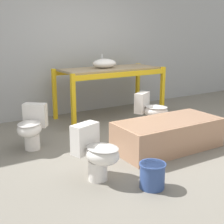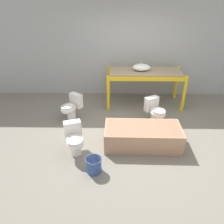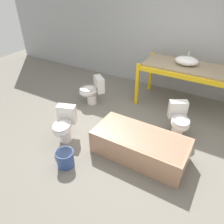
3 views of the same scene
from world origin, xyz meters
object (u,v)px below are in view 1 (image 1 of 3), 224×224
(bathtub_main, at_px, (168,132))
(toilet_extra, at_px, (97,152))
(sink_basin, at_px, (105,63))
(toilet_far, at_px, (151,111))
(toilet_near, at_px, (32,127))
(bucket_white, at_px, (152,175))

(bathtub_main, bearing_deg, toilet_extra, -166.44)
(sink_basin, relative_size, bathtub_main, 0.30)
(sink_basin, bearing_deg, toilet_extra, -122.92)
(sink_basin, distance_m, toilet_far, 1.35)
(sink_basin, relative_size, toilet_near, 0.75)
(toilet_extra, bearing_deg, sink_basin, 38.91)
(toilet_near, xyz_separation_m, bucket_white, (0.71, -1.82, -0.18))
(toilet_far, xyz_separation_m, bucket_white, (-1.33, -1.65, -0.18))
(bucket_white, bearing_deg, toilet_extra, 129.80)
(bathtub_main, distance_m, bucket_white, 1.23)
(toilet_far, relative_size, toilet_extra, 1.02)
(toilet_near, xyz_separation_m, toilet_far, (2.04, -0.17, 0.00))
(bathtub_main, relative_size, toilet_far, 2.44)
(sink_basin, bearing_deg, bathtub_main, -93.62)
(sink_basin, relative_size, toilet_extra, 0.76)
(toilet_extra, bearing_deg, bucket_white, -68.37)
(sink_basin, xyz_separation_m, bucket_white, (-1.06, -2.75, -0.91))
(toilet_extra, xyz_separation_m, bucket_white, (0.41, -0.49, -0.18))
(toilet_far, bearing_deg, toilet_extra, -175.93)
(bathtub_main, xyz_separation_m, bucket_white, (-0.93, -0.79, -0.10))
(bathtub_main, xyz_separation_m, toilet_near, (-1.65, 1.03, 0.08))
(sink_basin, height_order, toilet_extra, sink_basin)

